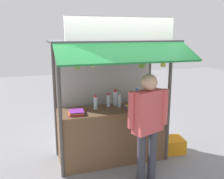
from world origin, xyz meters
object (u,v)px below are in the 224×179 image
water_bottle_front_right (115,98)px  water_bottle_right (109,100)px  magazine_stack_front_left (152,107)px  banana_bunch_rightmost (78,64)px  banana_bunch_inner_left (142,63)px  banana_bunch_leftmost (93,62)px  banana_bunch_inner_right (163,62)px  plastic_crate (173,145)px  magazine_stack_far_left (132,107)px  water_bottle_back_left (137,96)px  magazine_stack_mid_right (76,112)px  vendor_person (148,119)px  water_bottle_center (96,103)px  water_bottle_rear_center (119,101)px  water_bottle_back_right (149,97)px

water_bottle_front_right → water_bottle_right: size_ratio=1.18×
magazine_stack_front_left → banana_bunch_rightmost: (-1.32, -0.19, 0.83)m
banana_bunch_inner_left → banana_bunch_rightmost: bearing=-180.0°
banana_bunch_leftmost → banana_bunch_inner_right: (1.17, -0.00, -0.04)m
water_bottle_front_right → banana_bunch_rightmost: bearing=-141.3°
banana_bunch_rightmost → plastic_crate: banana_bunch_rightmost is taller
magazine_stack_far_left → banana_bunch_inner_left: banana_bunch_inner_left is taller
water_bottle_back_left → banana_bunch_inner_right: 0.98m
water_bottle_right → banana_bunch_leftmost: bearing=-125.3°
water_bottle_back_left → water_bottle_right: 0.58m
water_bottle_right → banana_bunch_rightmost: 1.16m
magazine_stack_mid_right → vendor_person: size_ratio=0.16×
banana_bunch_inner_left → banana_bunch_inner_right: size_ratio=1.00×
water_bottle_center → magazine_stack_mid_right: (-0.38, -0.18, -0.09)m
banana_bunch_leftmost → vendor_person: banana_bunch_leftmost is taller
water_bottle_back_left → water_bottle_rear_center: (-0.40, -0.15, -0.02)m
banana_bunch_rightmost → banana_bunch_inner_left: bearing=0.0°
water_bottle_right → plastic_crate: (1.23, -0.25, -0.94)m
magazine_stack_mid_right → plastic_crate: (1.88, 0.02, -0.85)m
water_bottle_front_right → water_bottle_rear_center: bearing=-76.2°
vendor_person → plastic_crate: (0.92, 0.73, -0.88)m
water_bottle_back_left → magazine_stack_far_left: size_ratio=1.03×
magazine_stack_mid_right → vendor_person: 1.20m
banana_bunch_leftmost → magazine_stack_front_left: bearing=9.7°
water_bottle_back_right → banana_bunch_rightmost: (-1.42, -0.50, 0.72)m
water_bottle_right → vendor_person: (0.31, -0.99, -0.06)m
water_bottle_rear_center → water_bottle_right: bearing=149.5°
water_bottle_center → water_bottle_right: (0.27, 0.09, -0.00)m
water_bottle_front_right → water_bottle_rear_center: 0.15m
water_bottle_back_right → magazine_stack_far_left: (-0.42, -0.19, -0.12)m
magazine_stack_far_left → water_bottle_rear_center: bearing=132.7°
magazine_stack_far_left → banana_bunch_leftmost: size_ratio=1.06×
banana_bunch_rightmost → water_bottle_back_left: bearing=27.6°
water_bottle_rear_center → banana_bunch_rightmost: size_ratio=0.83×
water_bottle_back_right → water_bottle_back_left: size_ratio=1.11×
banana_bunch_leftmost → banana_bunch_inner_left: same height
water_bottle_center → banana_bunch_inner_right: size_ratio=0.82×
water_bottle_back_left → banana_bunch_inner_right: bearing=-75.5°
vendor_person → magazine_stack_mid_right: bearing=-57.0°
water_bottle_center → magazine_stack_front_left: 0.99m
banana_bunch_leftmost → vendor_person: (0.74, -0.39, -0.82)m
magazine_stack_far_left → magazine_stack_mid_right: bearing=179.1°
water_bottle_back_right → plastic_crate: water_bottle_back_right is taller
banana_bunch_leftmost → plastic_crate: 2.40m
water_bottle_back_right → magazine_stack_front_left: bearing=-107.8°
water_bottle_rear_center → vendor_person: (0.14, -0.88, -0.05)m
banana_bunch_inner_left → banana_bunch_inner_right: 0.38m
banana_bunch_inner_left → water_bottle_rear_center: bearing=111.6°
banana_bunch_inner_left → magazine_stack_mid_right: bearing=162.1°
water_bottle_right → banana_bunch_rightmost: bearing=-137.5°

